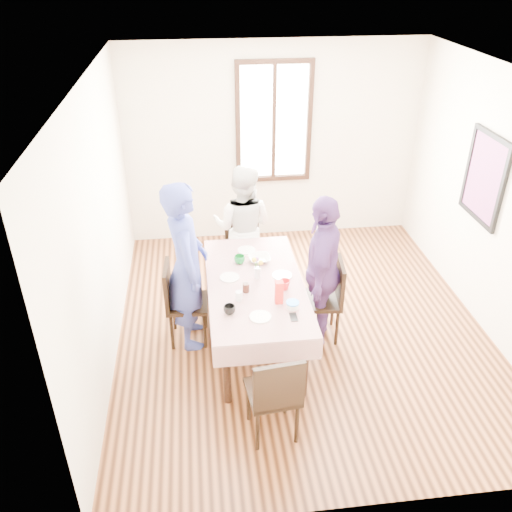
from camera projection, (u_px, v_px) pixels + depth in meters
name	position (u px, v px, depth m)	size (l,w,h in m)	color
ground	(301.00, 325.00, 5.98)	(4.50, 4.50, 0.00)	black
back_wall	(273.00, 144.00, 7.22)	(4.00, 4.00, 0.00)	beige
right_wall	(497.00, 207.00, 5.50)	(4.50, 4.50, 0.00)	beige
window_frame	(274.00, 123.00, 7.06)	(1.02, 0.06, 1.62)	black
window_pane	(274.00, 122.00, 7.06)	(0.90, 0.02, 1.50)	white
art_poster	(485.00, 178.00, 5.66)	(0.04, 0.76, 0.96)	red
dining_table	(255.00, 314.00, 5.53)	(0.83, 1.76, 0.75)	black
tablecloth	(255.00, 283.00, 5.34)	(0.95, 1.88, 0.01)	#57030B
chair_left	(188.00, 303.00, 5.56)	(0.42, 0.42, 0.91)	black
chair_right	(320.00, 300.00, 5.61)	(0.42, 0.42, 0.91)	black
chair_far	(244.00, 250.00, 6.53)	(0.42, 0.42, 0.91)	black
chair_near	(273.00, 392.00, 4.46)	(0.42, 0.42, 0.91)	black
person_left	(186.00, 266.00, 5.34)	(0.66, 0.43, 1.81)	#343D8F
person_far	(244.00, 228.00, 6.35)	(0.75, 0.58, 1.54)	silver
person_right	(321.00, 270.00, 5.42)	(0.97, 0.40, 1.65)	#512E6B
mug_black	(229.00, 310.00, 4.87)	(0.11, 0.11, 0.09)	black
mug_flag	(285.00, 285.00, 5.21)	(0.11, 0.11, 0.10)	red
mug_green	(240.00, 259.00, 5.64)	(0.11, 0.11, 0.09)	#0C7226
serving_bowl	(260.00, 259.00, 5.68)	(0.23, 0.23, 0.06)	white
juice_carton	(279.00, 292.00, 4.99)	(0.07, 0.07, 0.23)	red
butter_tub	(293.00, 305.00, 4.95)	(0.11, 0.11, 0.05)	white
jam_jar	(246.00, 288.00, 5.17)	(0.07, 0.07, 0.09)	black
drinking_glass	(239.00, 296.00, 5.05)	(0.07, 0.07, 0.10)	silver
smartphone	(294.00, 317.00, 4.84)	(0.07, 0.13, 0.01)	black
flower_vase	(257.00, 273.00, 5.38)	(0.06, 0.06, 0.12)	silver
plate_left	(230.00, 277.00, 5.41)	(0.20, 0.20, 0.01)	white
plate_right	(282.00, 276.00, 5.44)	(0.20, 0.20, 0.01)	white
plate_far	(247.00, 250.00, 5.89)	(0.20, 0.20, 0.01)	white
plate_near	(260.00, 317.00, 4.84)	(0.20, 0.20, 0.01)	white
butter_lid	(293.00, 303.00, 4.94)	(0.12, 0.12, 0.01)	blue
flower_bunch	(257.00, 264.00, 5.33)	(0.09, 0.09, 0.10)	yellow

